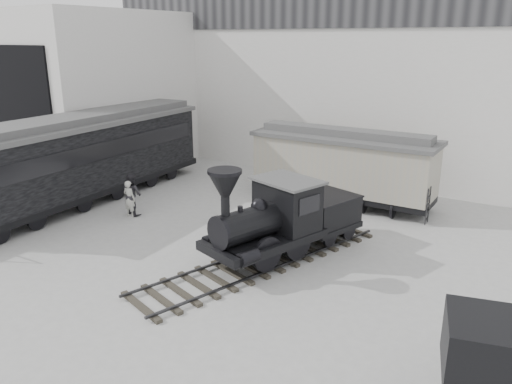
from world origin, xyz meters
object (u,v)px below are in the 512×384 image
Objects in this scene: boxcar at (343,164)px; visitor_b at (132,194)px; locomotive at (280,223)px; coal_hopper at (500,358)px; visitor_a at (129,199)px; passenger_coach at (89,156)px.

boxcar is 9.75m from visitor_b.
locomotive is 8.99m from coal_hopper.
boxcar reaches higher than visitor_a.
coal_hopper is (7.75, -4.56, 0.19)m from locomotive.
passenger_coach is at bearing -167.99° from locomotive.
visitor_b is at bearing -76.87° from visitor_a.
boxcar is at bearing -138.07° from visitor_a.
coal_hopper is (15.41, -4.62, 0.69)m from visitor_a.
locomotive is at bearing -177.24° from visitor_b.
visitor_a is 16.10m from coal_hopper.
locomotive is at bearing -8.45° from passenger_coach.
locomotive is 7.06m from boxcar.
boxcar reaches higher than coal_hopper.
locomotive reaches higher than coal_hopper.
visitor_a is at bearing -164.31° from locomotive.
visitor_a is 0.27m from visitor_b.
passenger_coach is at bearing 148.89° from coal_hopper.
passenger_coach is (-10.34, -6.20, 0.27)m from boxcar.
coal_hopper is (18.81, -5.36, -0.63)m from passenger_coach.
coal_hopper is (15.48, -4.85, 0.56)m from visitor_b.
visitor_a is (3.40, -0.74, -1.32)m from passenger_coach.
visitor_b is 16.23m from coal_hopper.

